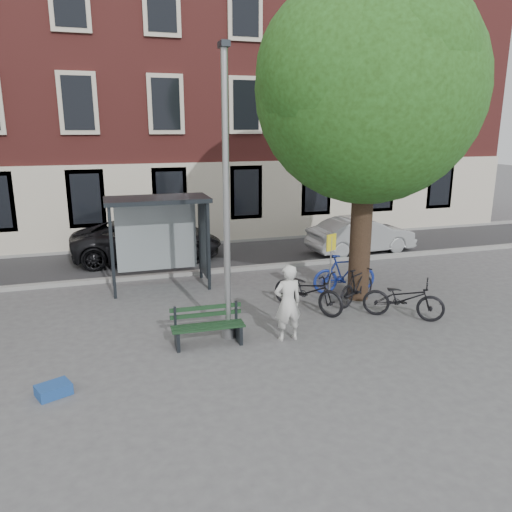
{
  "coord_description": "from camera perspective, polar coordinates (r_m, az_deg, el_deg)",
  "views": [
    {
      "loc": [
        -2.44,
        -9.97,
        4.52
      ],
      "look_at": [
        1.11,
        1.5,
        1.4
      ],
      "focal_mm": 35.0,
      "sensor_mm": 36.0,
      "label": 1
    }
  ],
  "objects": [
    {
      "name": "lamppost",
      "position": [
        10.41,
        -3.4,
        4.94
      ],
      "size": [
        0.28,
        0.35,
        6.11
      ],
      "color": "#9EA0A3",
      "rests_on": "ground"
    },
    {
      "name": "bench",
      "position": [
        10.79,
        -5.53,
        -8.15
      ],
      "size": [
        1.56,
        0.56,
        0.8
      ],
      "rotation": [
        0.0,
        0.0,
        -0.03
      ],
      "color": "#1E2328",
      "rests_on": "ground"
    },
    {
      "name": "blue_crate",
      "position": [
        9.61,
        -22.13,
        -13.98
      ],
      "size": [
        0.66,
        0.59,
        0.2
      ],
      "primitive_type": "cube",
      "rotation": [
        0.0,
        0.0,
        0.41
      ],
      "color": "navy",
      "rests_on": "ground"
    },
    {
      "name": "notice_sign",
      "position": [
        12.8,
        8.55,
        0.18
      ],
      "size": [
        0.31,
        0.16,
        1.9
      ],
      "rotation": [
        0.0,
        0.0,
        0.4
      ],
      "color": "#9EA0A3",
      "rests_on": "ground"
    },
    {
      "name": "ground",
      "position": [
        11.22,
        -3.18,
        -9.22
      ],
      "size": [
        90.0,
        90.0,
        0.0
      ],
      "primitive_type": "plane",
      "color": "#4C4C4F",
      "rests_on": "ground"
    },
    {
      "name": "curb_near",
      "position": [
        15.81,
        -7.61,
        -1.94
      ],
      "size": [
        40.0,
        0.25,
        0.12
      ],
      "primitive_type": "cube",
      "color": "gray",
      "rests_on": "ground"
    },
    {
      "name": "curb_far",
      "position": [
        19.64,
        -9.61,
        1.25
      ],
      "size": [
        40.0,
        0.25,
        0.12
      ],
      "primitive_type": "cube",
      "color": "gray",
      "rests_on": "ground"
    },
    {
      "name": "bike_b",
      "position": [
        14.13,
        10.09,
        -1.98
      ],
      "size": [
        1.86,
        0.66,
        1.1
      ],
      "primitive_type": "imported",
      "rotation": [
        0.0,
        0.0,
        1.49
      ],
      "color": "#1B2F97",
      "rests_on": "ground"
    },
    {
      "name": "painter",
      "position": [
        10.78,
        3.65,
        -5.37
      ],
      "size": [
        0.64,
        0.43,
        1.7
      ],
      "primitive_type": "imported",
      "rotation": [
        0.0,
        0.0,
        3.18
      ],
      "color": "silver",
      "rests_on": "ground"
    },
    {
      "name": "bike_d",
      "position": [
        13.33,
        11.47,
        -3.34
      ],
      "size": [
        1.62,
        1.23,
        0.97
      ],
      "primitive_type": "imported",
      "rotation": [
        0.0,
        0.0,
        2.12
      ],
      "color": "black",
      "rests_on": "ground"
    },
    {
      "name": "car_silver",
      "position": [
        18.73,
        11.94,
        2.35
      ],
      "size": [
        4.06,
        1.66,
        1.31
      ],
      "primitive_type": "imported",
      "rotation": [
        0.0,
        0.0,
        1.64
      ],
      "color": "#9B9FA2",
      "rests_on": "ground"
    },
    {
      "name": "car_dark",
      "position": [
        17.77,
        -12.29,
        1.85
      ],
      "size": [
        5.15,
        2.47,
        1.42
      ],
      "primitive_type": "imported",
      "rotation": [
        0.0,
        0.0,
        1.55
      ],
      "color": "black",
      "rests_on": "ground"
    },
    {
      "name": "road",
      "position": [
        17.73,
        -8.71,
        -0.35
      ],
      "size": [
        40.0,
        4.0,
        0.01
      ],
      "primitive_type": "cube",
      "color": "#28282B",
      "rests_on": "ground"
    },
    {
      "name": "bike_a",
      "position": [
        12.58,
        16.5,
        -4.67
      ],
      "size": [
        1.94,
        1.68,
        1.01
      ],
      "primitive_type": "imported",
      "rotation": [
        0.0,
        0.0,
        0.93
      ],
      "color": "black",
      "rests_on": "ground"
    },
    {
      "name": "building_row",
      "position": [
        23.23,
        -11.82,
        20.42
      ],
      "size": [
        30.0,
        8.0,
        14.0
      ],
      "primitive_type": "cube",
      "color": "brown",
      "rests_on": "ground"
    },
    {
      "name": "tree_right",
      "position": [
        13.1,
        13.11,
        19.01
      ],
      "size": [
        5.76,
        5.6,
        8.2
      ],
      "color": "black",
      "rests_on": "ground"
    },
    {
      "name": "bus_shelter",
      "position": [
        14.43,
        -9.64,
        3.98
      ],
      "size": [
        2.85,
        1.45,
        2.62
      ],
      "color": "#1E2328",
      "rests_on": "ground"
    },
    {
      "name": "bike_c",
      "position": [
        12.59,
        5.96,
        -3.95
      ],
      "size": [
        1.72,
        2.1,
        1.07
      ],
      "primitive_type": "imported",
      "rotation": [
        0.0,
        0.0,
        0.58
      ],
      "color": "black",
      "rests_on": "ground"
    }
  ]
}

